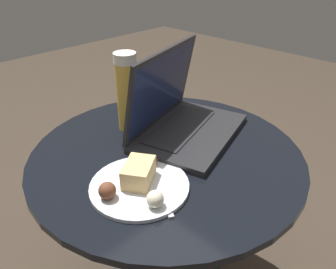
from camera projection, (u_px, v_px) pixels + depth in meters
name	position (u px, v px, depth m)	size (l,w,h in m)	color
table	(167.00, 199.00, 0.94)	(0.71, 0.71, 0.58)	black
laptop	(181.00, 117.00, 0.92)	(0.38, 0.31, 0.24)	#232326
beer_glass	(127.00, 92.00, 0.91)	(0.06, 0.06, 0.22)	gold
snack_plate	(138.00, 182.00, 0.72)	(0.22, 0.22, 0.06)	silver
fork	(158.00, 186.00, 0.73)	(0.10, 0.16, 0.00)	#B2B2B7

